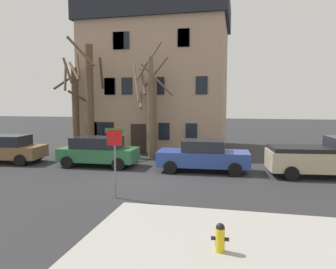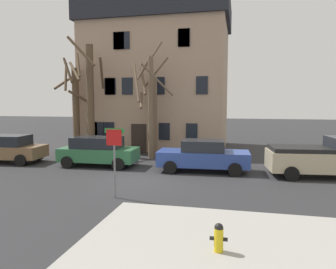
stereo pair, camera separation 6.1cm
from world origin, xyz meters
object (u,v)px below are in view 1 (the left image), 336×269
tree_bare_end (150,102)px  car_green_wagon (98,151)px  fire_hydrant (220,237)px  building_main (158,75)px  tree_bare_far (152,114)px  car_brown_wagon (5,148)px  bicycle_leaning (107,152)px  pickup_truck_beige (327,158)px  tree_bare_mid (89,96)px  street_sign_pole (115,149)px  tree_bare_near (75,106)px  car_blue_sedan (203,156)px

tree_bare_end → car_green_wagon: (-2.20, -3.16, -2.80)m
fire_hydrant → building_main: bearing=108.8°
tree_bare_far → car_green_wagon: bearing=-116.3°
building_main → car_brown_wagon: size_ratio=2.44×
bicycle_leaning → pickup_truck_beige: bearing=-12.0°
tree_bare_far → bicycle_leaning: bearing=-150.6°
tree_bare_mid → fire_hydrant: 16.41m
building_main → bicycle_leaning: size_ratio=6.58×
street_sign_pole → tree_bare_far: bearing=97.0°
car_green_wagon → pickup_truck_beige: bearing=-0.1°
tree_bare_near → car_green_wagon: size_ratio=1.54×
tree_bare_mid → car_brown_wagon: size_ratio=1.70×
tree_bare_end → fire_hydrant: size_ratio=11.11×
building_main → street_sign_pole: 14.74m
car_blue_sedan → car_brown_wagon: bearing=-179.2°
bicycle_leaning → fire_hydrant: bearing=-56.0°
building_main → fire_hydrant: bearing=-71.2°
car_blue_sedan → pickup_truck_beige: 6.03m
tree_bare_near → building_main: bearing=39.2°
tree_bare_far → car_green_wagon: 5.07m
fire_hydrant → bicycle_leaning: size_ratio=0.39×
tree_bare_end → pickup_truck_beige: bearing=-17.9°
car_green_wagon → street_sign_pole: bearing=-59.3°
tree_bare_mid → bicycle_leaning: 4.19m
car_brown_wagon → fire_hydrant: bearing=-33.9°
tree_bare_near → car_green_wagon: 6.35m
tree_bare_far → car_green_wagon: size_ratio=1.35×
car_blue_sedan → fire_hydrant: size_ratio=7.02×
tree_bare_far → tree_bare_end: size_ratio=0.78×
car_blue_sedan → pickup_truck_beige: pickup_truck_beige is taller
pickup_truck_beige → car_brown_wagon: bearing=-179.3°
bicycle_leaning → tree_bare_end: bearing=10.0°
building_main → car_green_wagon: bearing=-98.8°
tree_bare_mid → pickup_truck_beige: size_ratio=1.42×
fire_hydrant → tree_bare_far: bearing=111.7°
tree_bare_far → bicycle_leaning: size_ratio=3.41×
tree_bare_end → tree_bare_near: bearing=168.4°
tree_bare_mid → fire_hydrant: tree_bare_mid is taller
tree_bare_end → car_brown_wagon: tree_bare_end is taller
car_brown_wagon → tree_bare_end: bearing=22.6°
car_green_wagon → fire_hydrant: (7.38, -9.20, -0.40)m
car_green_wagon → fire_hydrant: bearing=-51.3°
tree_bare_end → car_green_wagon: size_ratio=1.73×
bicycle_leaning → car_brown_wagon: bearing=-151.5°
car_green_wagon → fire_hydrant: size_ratio=6.42×
car_green_wagon → fire_hydrant: 11.80m
car_blue_sedan → tree_bare_near: bearing=155.6°
car_brown_wagon → bicycle_leaning: size_ratio=2.69×
car_blue_sedan → building_main: bearing=118.3°
tree_bare_mid → tree_bare_end: bearing=-5.4°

